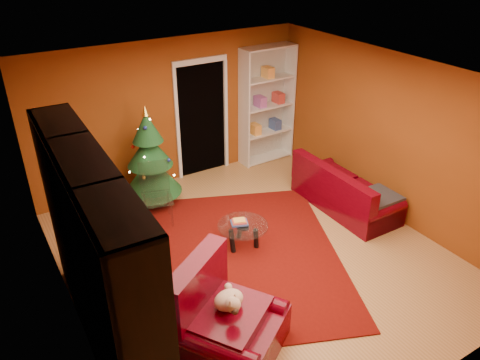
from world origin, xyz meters
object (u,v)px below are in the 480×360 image
rug (235,256)px  armchair (231,319)px  gift_box_green (138,207)px  dog (229,300)px  white_bookshelf (267,106)px  coffee_table (243,235)px  christmas_tree (150,157)px  sofa (346,186)px  gift_box_red (144,199)px  acrylic_chair (157,199)px  media_unit (98,262)px

rug → armchair: armchair is taller
gift_box_green → dog: size_ratio=0.62×
armchair → gift_box_green: bearing=55.0°
white_bookshelf → coffee_table: bearing=-131.9°
christmas_tree → gift_box_green: 0.84m
sofa → coffee_table: sofa is taller
armchair → dog: (0.01, 0.07, 0.22)m
gift_box_red → dog: 3.45m
dog → armchair: bearing=-135.0°
christmas_tree → gift_box_red: christmas_tree is taller
sofa → dog: bearing=116.4°
sofa → acrylic_chair: (-2.88, 1.17, 0.05)m
white_bookshelf → dog: 4.91m
armchair → acrylic_chair: bearing=50.8°
rug → media_unit: bearing=-161.8°
gift_box_green → sofa: bearing=-27.7°
gift_box_green → coffee_table: 1.95m
media_unit → sofa: media_unit is taller
armchair → white_bookshelf: bearing=18.3°
white_bookshelf → dog: bearing=-130.3°
gift_box_red → acrylic_chair: bearing=-90.6°
rug → sofa: size_ratio=1.83×
sofa → acrylic_chair: size_ratio=2.06×
gift_box_green → media_unit: bearing=-116.3°
gift_box_green → sofa: (3.07, -1.61, 0.28)m
armchair → acrylic_chair: (0.30, 2.79, 0.01)m
christmas_tree → gift_box_red: 0.77m
acrylic_chair → dog: bearing=-80.2°
dog → rug: bearing=23.8°
white_bookshelf → dog: (-3.07, -3.80, -0.48)m
white_bookshelf → christmas_tree: bearing=-172.3°
gift_box_green → armchair: (-0.11, -3.23, 0.32)m
gift_box_green → dog: (-0.09, -3.16, 0.54)m
christmas_tree → white_bookshelf: size_ratio=0.75×
christmas_tree → coffee_table: (0.64, -1.89, -0.65)m
rug → gift_box_red: size_ratio=17.18×
gift_box_green → dog: bearing=-91.7°
rug → coffee_table: (0.23, 0.16, 0.19)m
acrylic_chair → armchair: bearing=-80.4°
dog → coffee_table: (1.10, 1.50, -0.47)m
rug → acrylic_chair: acrylic_chair is taller
armchair → dog: 0.23m
gift_box_green → dog: dog is taller
rug → gift_box_green: gift_box_green is taller
rug → white_bookshelf: (2.20, 2.46, 1.13)m
media_unit → dog: (1.14, -0.68, -0.53)m
rug → dog: size_ratio=8.57×
christmas_tree → acrylic_chair: (-0.18, -0.67, -0.39)m
gift_box_red → coffee_table: (0.81, -1.90, 0.10)m
christmas_tree → gift_box_red: (-0.17, 0.01, -0.75)m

